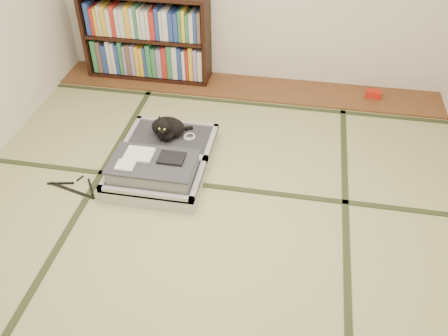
# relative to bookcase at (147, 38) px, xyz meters

# --- Properties ---
(floor) EXTENTS (4.50, 4.50, 0.00)m
(floor) POSITION_rel_bookcase_xyz_m (1.08, -2.07, -0.45)
(floor) COLOR tan
(floor) RESTS_ON ground
(wood_strip) EXTENTS (4.00, 0.50, 0.02)m
(wood_strip) POSITION_rel_bookcase_xyz_m (1.08, -0.07, -0.44)
(wood_strip) COLOR brown
(wood_strip) RESTS_ON ground
(red_item) EXTENTS (0.16, 0.11, 0.07)m
(red_item) POSITION_rel_bookcase_xyz_m (2.39, -0.04, -0.40)
(red_item) COLOR #B71B0E
(red_item) RESTS_ON wood_strip
(room_shell) EXTENTS (4.50, 4.50, 4.50)m
(room_shell) POSITION_rel_bookcase_xyz_m (1.08, -2.07, 1.01)
(room_shell) COLOR white
(room_shell) RESTS_ON ground
(tatami_borders) EXTENTS (4.00, 4.50, 0.01)m
(tatami_borders) POSITION_rel_bookcase_xyz_m (1.08, -1.58, -0.45)
(tatami_borders) COLOR #2D381E
(tatami_borders) RESTS_ON ground
(bookcase) EXTENTS (1.32, 0.30, 0.92)m
(bookcase) POSITION_rel_bookcase_xyz_m (0.00, 0.00, 0.00)
(bookcase) COLOR black
(bookcase) RESTS_ON wood_strip
(suitcase) EXTENTS (0.75, 1.00, 0.30)m
(suitcase) POSITION_rel_bookcase_xyz_m (0.58, -1.56, -0.35)
(suitcase) COLOR silver
(suitcase) RESTS_ON floor
(cat) EXTENTS (0.33, 0.34, 0.27)m
(cat) POSITION_rel_bookcase_xyz_m (0.56, -1.27, -0.21)
(cat) COLOR black
(cat) RESTS_ON suitcase
(cable_coil) EXTENTS (0.10, 0.10, 0.03)m
(cable_coil) POSITION_rel_bookcase_xyz_m (0.74, -1.24, -0.30)
(cable_coil) COLOR white
(cable_coil) RESTS_ON suitcase
(hanger) EXTENTS (0.45, 0.25, 0.01)m
(hanger) POSITION_rel_bookcase_xyz_m (-0.06, -1.89, -0.44)
(hanger) COLOR black
(hanger) RESTS_ON floor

